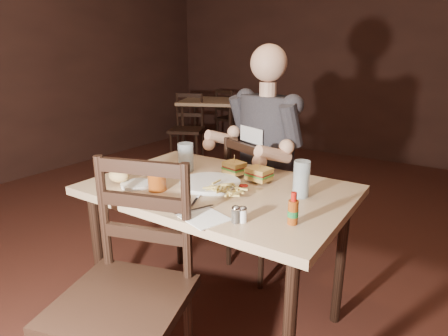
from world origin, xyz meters
The scene contains 24 objects.
room_shell centered at (0.00, 0.00, 1.40)m, with size 7.00×7.00×7.00m.
main_table centered at (0.25, -0.32, 0.69)m, with size 1.25×0.84×0.77m.
bg_table centered at (-1.80, 2.50, 0.68)m, with size 1.05×1.05×0.77m.
chair_far centered at (0.22, 0.27, 0.45)m, with size 0.41×0.45×0.89m, color black, non-canonical shape.
chair_near centered at (0.25, -0.95, 0.50)m, with size 0.46×0.51×1.00m, color black, non-canonical shape.
bg_chair_far centered at (-1.80, 3.05, 0.44)m, with size 0.40×0.44×0.87m, color black, non-canonical shape.
bg_chair_near centered at (-1.80, 1.95, 0.44)m, with size 0.41×0.45×0.89m, color black, non-canonical shape.
diner centered at (0.20, 0.22, 0.95)m, with size 0.57×0.45×0.98m, color #322F35, non-canonical shape.
dinner_plate centered at (0.22, -0.33, 0.78)m, with size 0.29×0.29×0.02m, color white.
sandwich_left centered at (0.23, -0.14, 0.83)m, with size 0.10×0.09×0.09m, color #DAAC54, non-canonical shape.
sandwich_right centered at (0.39, -0.16, 0.84)m, with size 0.11×0.09×0.10m, color #DAAC54, non-canonical shape.
fries_pile centered at (0.35, -0.40, 0.80)m, with size 0.22×0.16×0.04m, color tan, non-canonical shape.
ketchup_dollop centered at (0.38, -0.29, 0.79)m, with size 0.04×0.04×0.01m, color maroon.
glass_left centered at (-0.03, -0.21, 0.85)m, with size 0.08×0.08×0.16m, color silver.
glass_right centered at (0.64, -0.22, 0.85)m, with size 0.07×0.07×0.17m, color silver.
hot_sauce centered at (0.73, -0.51, 0.83)m, with size 0.04×0.04×0.13m, color #893B0F, non-canonical shape.
salt_shaker centered at (0.56, -0.60, 0.80)m, with size 0.03×0.03×0.06m, color white, non-canonical shape.
pepper_shaker centered at (0.54, -0.61, 0.80)m, with size 0.04×0.04×0.06m, color #38332D, non-canonical shape.
syrup_dispenser centered at (0.04, -0.52, 0.83)m, with size 0.09×0.09×0.11m, color #893B0F, non-canonical shape.
napkin centered at (0.42, -0.65, 0.77)m, with size 0.16×0.15×0.00m, color white.
knife centered at (0.27, -0.51, 0.78)m, with size 0.01×0.19×0.00m, color silver.
fork centered at (0.34, -0.62, 0.78)m, with size 0.01×0.18×0.01m, color silver.
side_plate centered at (-0.08, -0.54, 0.78)m, with size 0.14×0.14×0.01m, color white.
bread_roll centered at (-0.17, -0.56, 0.81)m, with size 0.11×0.09×0.07m, color #DDB66F.
Camera 1 is at (1.23, -1.73, 1.39)m, focal length 30.00 mm.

